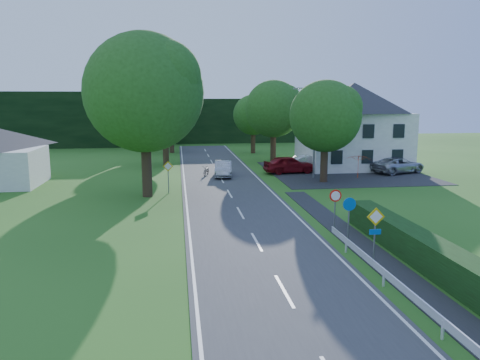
{
  "coord_description": "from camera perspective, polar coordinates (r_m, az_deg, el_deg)",
  "views": [
    {
      "loc": [
        -3.77,
        -9.88,
        7.01
      ],
      "look_at": [
        -0.06,
        17.73,
        2.15
      ],
      "focal_mm": 35.0,
      "sensor_mm": 36.0,
      "label": 1
    }
  ],
  "objects": [
    {
      "name": "sign_priority_right",
      "position": [
        20.28,
        16.17,
        -5.41
      ],
      "size": [
        0.78,
        0.09,
        2.59
      ],
      "color": "slate",
      "rests_on": "ground"
    },
    {
      "name": "tree_left_back",
      "position": [
        61.95,
        -8.39,
        7.04
      ],
      "size": [
        6.6,
        6.6,
        8.07
      ],
      "primitive_type": null,
      "color": "#234F17",
      "rests_on": "ground"
    },
    {
      "name": "tree_right_mid",
      "position": [
        39.91,
        10.32,
        5.82
      ],
      "size": [
        7.0,
        7.0,
        8.58
      ],
      "primitive_type": null,
      "color": "#234F17",
      "rests_on": "ground"
    },
    {
      "name": "treeline_right",
      "position": [
        76.87,
        1.17,
        7.27
      ],
      "size": [
        30.0,
        5.0,
        7.0
      ],
      "primitive_type": "cube",
      "color": "black",
      "rests_on": "ground"
    },
    {
      "name": "parasol",
      "position": [
        42.89,
        14.21,
        1.63
      ],
      "size": [
        2.92,
        2.95,
        2.06
      ],
      "primitive_type": "imported",
      "rotation": [
        0.0,
        0.0,
        -0.37
      ],
      "color": "red",
      "rests_on": "parking_pad"
    },
    {
      "name": "tree_left_far",
      "position": [
        49.97,
        -9.12,
        6.65
      ],
      "size": [
        7.0,
        7.0,
        8.58
      ],
      "primitive_type": null,
      "color": "#234F17",
      "rests_on": "ground"
    },
    {
      "name": "parked_car_red",
      "position": [
        44.56,
        5.99,
        1.9
      ],
      "size": [
        4.97,
        2.43,
        1.63
      ],
      "primitive_type": "imported",
      "rotation": [
        0.0,
        0.0,
        1.68
      ],
      "color": "maroon",
      "rests_on": "parking_pad"
    },
    {
      "name": "tree_right_far",
      "position": [
        53.04,
        4.1,
        7.2
      ],
      "size": [
        7.4,
        7.4,
        9.09
      ],
      "primitive_type": null,
      "color": "#234F17",
      "rests_on": "ground"
    },
    {
      "name": "sign_priority_left",
      "position": [
        35.26,
        -8.76,
        1.14
      ],
      "size": [
        0.78,
        0.09,
        2.44
      ],
      "color": "slate",
      "rests_on": "ground"
    },
    {
      "name": "parking_pad",
      "position": [
        46.22,
        12.39,
        0.96
      ],
      "size": [
        14.0,
        16.0,
        0.04
      ],
      "primitive_type": "cube",
      "color": "#262629",
      "rests_on": "ground"
    },
    {
      "name": "streetlight",
      "position": [
        41.67,
        8.91,
        6.27
      ],
      "size": [
        2.03,
        0.18,
        8.0
      ],
      "color": "slate",
      "rests_on": "ground"
    },
    {
      "name": "road",
      "position": [
        30.92,
        -0.45,
        -3.18
      ],
      "size": [
        7.0,
        80.0,
        0.04
      ],
      "primitive_type": "cube",
      "color": "#3D3C3F",
      "rests_on": "ground"
    },
    {
      "name": "line_edge_left",
      "position": [
        30.68,
        -6.49,
        -3.3
      ],
      "size": [
        0.12,
        80.0,
        0.01
      ],
      "primitive_type": "cube",
      "color": "white",
      "rests_on": "road"
    },
    {
      "name": "footpath",
      "position": [
        16.31,
        26.86,
        -16.63
      ],
      "size": [
        1.5,
        44.0,
        0.04
      ],
      "primitive_type": "cube",
      "color": "#262629",
      "rests_on": "ground"
    },
    {
      "name": "parked_car_silver_b",
      "position": [
        46.92,
        18.72,
        1.74
      ],
      "size": [
        5.84,
        4.1,
        1.48
      ],
      "primitive_type": "imported",
      "rotation": [
        0.0,
        0.0,
        1.91
      ],
      "color": "#B3B3BA",
      "rests_on": "parking_pad"
    },
    {
      "name": "sign_speed_limit",
      "position": [
        24.8,
        11.54,
        -2.52
      ],
      "size": [
        0.64,
        0.11,
        2.37
      ],
      "color": "slate",
      "rests_on": "ground"
    },
    {
      "name": "treeline_left",
      "position": [
        75.91,
        -26.45,
        6.6
      ],
      "size": [
        44.0,
        6.0,
        8.0
      ],
      "primitive_type": "cube",
      "color": "black",
      "rests_on": "ground"
    },
    {
      "name": "house_white",
      "position": [
        49.27,
        13.59,
        6.59
      ],
      "size": [
        10.6,
        8.4,
        8.6
      ],
      "color": "silver",
      "rests_on": "ground"
    },
    {
      "name": "moving_car",
      "position": [
        42.42,
        -2.07,
        1.39
      ],
      "size": [
        1.91,
        4.41,
        1.41
      ],
      "primitive_type": "imported",
      "rotation": [
        0.0,
        0.0,
        -0.1
      ],
      "color": "#A3A4A8",
      "rests_on": "road"
    },
    {
      "name": "line_centre",
      "position": [
        30.91,
        -0.45,
        -3.13
      ],
      "size": [
        0.12,
        80.0,
        0.01
      ],
      "primitive_type": null,
      "color": "white",
      "rests_on": "road"
    },
    {
      "name": "sign_roundabout",
      "position": [
        23.0,
        13.15,
        -3.8
      ],
      "size": [
        0.64,
        0.08,
        2.37
      ],
      "color": "slate",
      "rests_on": "ground"
    },
    {
      "name": "tree_right_back",
      "position": [
        60.76,
        1.62,
        6.84
      ],
      "size": [
        6.2,
        6.2,
        7.56
      ],
      "primitive_type": null,
      "color": "#234F17",
      "rests_on": "ground"
    },
    {
      "name": "tree_main",
      "position": [
        33.97,
        -11.52,
        7.69
      ],
      "size": [
        9.4,
        9.4,
        11.64
      ],
      "primitive_type": null,
      "color": "#234F17",
      "rests_on": "ground"
    },
    {
      "name": "line_edge_right",
      "position": [
        31.47,
        5.44,
        -2.94
      ],
      "size": [
        0.12,
        80.0,
        0.01
      ],
      "primitive_type": "cube",
      "color": "white",
      "rests_on": "road"
    },
    {
      "name": "parked_car_silver_a",
      "position": [
        46.27,
        8.67,
        2.08
      ],
      "size": [
        4.78,
        2.0,
        1.54
      ],
      "primitive_type": "imported",
      "rotation": [
        0.0,
        0.0,
        1.65
      ],
      "color": "#BABABF",
      "rests_on": "parking_pad"
    },
    {
      "name": "motorcycle",
      "position": [
        43.07,
        -4.12,
        1.17
      ],
      "size": [
        1.1,
        1.85,
        0.92
      ],
      "primitive_type": "imported",
      "rotation": [
        0.0,
        0.0,
        -0.3
      ],
      "color": "black",
      "rests_on": "road"
    }
  ]
}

